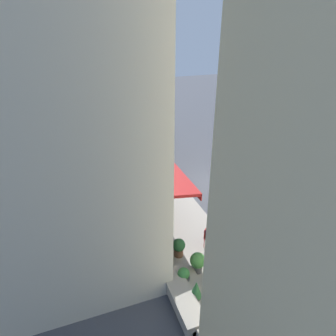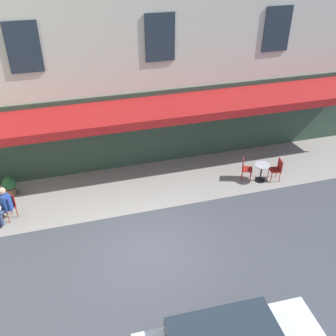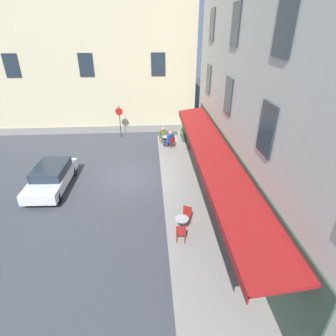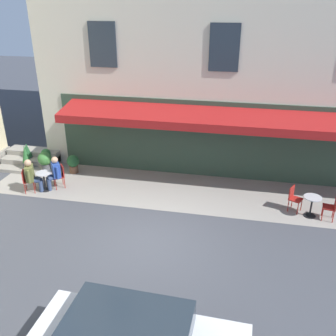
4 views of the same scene
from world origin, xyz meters
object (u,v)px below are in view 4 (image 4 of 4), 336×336
Objects in this scene: cafe_chair_red_facing_street at (332,206)px; potted_plant_entrance_left at (73,163)px; cafe_chair_red_by_window at (27,179)px; potted_plant_mid_terrace at (46,158)px; seated_patron_in_blue at (54,172)px; cafe_table_near_entrance at (44,179)px; cafe_chair_red_near_door at (294,197)px; potted_plant_under_sign at (28,154)px; potted_plant_entrance_right at (45,161)px; cafe_table_mid_terrace at (312,204)px; potted_plant_by_steps at (26,159)px; cafe_chair_red_back_row at (60,174)px; seated_companion_in_olive at (32,175)px.

cafe_chair_red_facing_street reaches higher than potted_plant_entrance_left.
cafe_chair_red_by_window is 1.14× the size of potted_plant_mid_terrace.
cafe_chair_red_by_window is 1.05m from seated_patron_in_blue.
cafe_table_near_entrance is at bearing -155.19° from cafe_chair_red_by_window.
potted_plant_under_sign reaches higher than cafe_chair_red_near_door.
potted_plant_entrance_right is at bearing 115.46° from potted_plant_mid_terrace.
potted_plant_entrance_left is at bearing -92.99° from seated_patron_in_blue.
cafe_table_mid_terrace is 0.82× the size of cafe_chair_red_facing_street.
potted_plant_entrance_right reaches higher than cafe_chair_red_facing_street.
potted_plant_by_steps reaches higher than cafe_table_mid_terrace.
potted_plant_entrance_right is at bearing -40.92° from cafe_chair_red_back_row.
cafe_chair_red_near_door is 10.08m from potted_plant_entrance_right.
seated_patron_in_blue reaches higher than potted_plant_under_sign.
seated_companion_in_olive reaches higher than cafe_table_near_entrance.
potted_plant_by_steps is (1.01, -1.69, 0.06)m from cafe_chair_red_by_window.
cafe_table_near_entrance is at bearing 116.61° from potted_plant_entrance_right.
potted_plant_under_sign is at bearing -63.52° from potted_plant_by_steps.
potted_plant_by_steps is at bearing -26.41° from cafe_chair_red_back_row.
potted_plant_entrance_right is at bearing -7.55° from cafe_chair_red_facing_street.
cafe_chair_red_facing_street is (-10.48, 0.03, 0.06)m from cafe_table_near_entrance.
cafe_table_mid_terrace is at bearing 169.22° from potted_plant_mid_terrace.
seated_patron_in_blue is 2.24m from potted_plant_by_steps.
cafe_chair_red_near_door is at bearing 171.30° from potted_plant_under_sign.
cafe_table_mid_terrace is 11.93m from potted_plant_under_sign.
cafe_chair_red_by_window is 1.00× the size of cafe_chair_red_near_door.
potted_plant_entrance_right is (11.21, -1.48, 0.02)m from cafe_chair_red_facing_street.
seated_companion_in_olive is 2.08m from potted_plant_entrance_left.
cafe_chair_red_near_door is 0.74× the size of potted_plant_by_steps.
cafe_chair_red_back_row is 1.62m from potted_plant_entrance_right.
seated_patron_in_blue is at bearing 126.25° from potted_plant_mid_terrace.
potted_plant_entrance_right is (0.15, -1.72, 0.02)m from cafe_chair_red_by_window.
potted_plant_entrance_left is (-0.41, -1.73, -0.05)m from cafe_table_near_entrance.
cafe_chair_red_near_door is (-8.79, 0.03, 0.00)m from cafe_chair_red_back_row.
cafe_chair_red_by_window is at bearing 1.83° from cafe_table_mid_terrace.
potted_plant_under_sign is at bearing 5.34° from potted_plant_mid_terrace.
potted_plant_entrance_left is 0.76× the size of potted_plant_under_sign.
potted_plant_by_steps is (1.58, -1.42, 0.11)m from cafe_table_near_entrance.
cafe_chair_red_by_window reaches higher than cafe_table_near_entrance.
potted_plant_under_sign reaches higher than potted_plant_entrance_left.
cafe_chair_red_by_window is at bearing 1.20° from cafe_chair_red_facing_street.
cafe_chair_red_by_window is 1.26m from cafe_chair_red_back_row.
potted_plant_by_steps reaches higher than potted_plant_entrance_right.
potted_plant_mid_terrace is (11.54, -2.18, -0.17)m from cafe_chair_red_facing_street.
potted_plant_mid_terrace is at bearing -125.70° from potted_plant_by_steps.
cafe_chair_red_back_row is 0.69× the size of seated_patron_in_blue.
cafe_chair_red_near_door is at bearing 171.17° from potted_plant_entrance_left.
cafe_chair_red_facing_street and cafe_chair_red_near_door have the same top height.
cafe_table_near_entrance is at bearing 116.24° from potted_plant_mid_terrace.
cafe_chair_red_back_row and cafe_chair_red_facing_street have the same top height.
cafe_chair_red_by_window reaches higher than potted_plant_mid_terrace.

